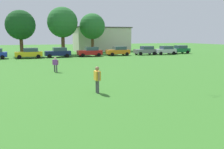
{
  "coord_description": "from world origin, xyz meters",
  "views": [
    {
      "loc": [
        -1.76,
        0.74,
        3.65
      ],
      "look_at": [
        2.13,
        11.1,
        1.94
      ],
      "focal_mm": 40.29,
      "sensor_mm": 36.0,
      "label": 1
    }
  ],
  "objects_px": {
    "parked_car_navy_2": "(58,52)",
    "parked_car_orange_4": "(118,51)",
    "parked_car_yellow_1": "(29,53)",
    "tree_right": "(62,22)",
    "bystander_midfield": "(55,63)",
    "parked_car_green_7": "(180,49)",
    "parked_car_silver_6": "(165,50)",
    "tree_far_right": "(92,26)",
    "parked_car_red_3": "(90,52)",
    "parked_car_gray_5": "(146,50)",
    "tree_center": "(20,25)",
    "adult_bystander": "(97,77)"
  },
  "relations": [
    {
      "from": "parked_car_orange_4",
      "to": "parked_car_red_3",
      "type": "bearing_deg",
      "value": 1.83
    },
    {
      "from": "bystander_midfield",
      "to": "parked_car_silver_6",
      "type": "relative_size",
      "value": 0.35
    },
    {
      "from": "adult_bystander",
      "to": "parked_car_red_3",
      "type": "bearing_deg",
      "value": -14.41
    },
    {
      "from": "parked_car_red_3",
      "to": "tree_right",
      "type": "relative_size",
      "value": 0.47
    },
    {
      "from": "parked_car_yellow_1",
      "to": "parked_car_navy_2",
      "type": "relative_size",
      "value": 1.0
    },
    {
      "from": "adult_bystander",
      "to": "parked_car_red_3",
      "type": "height_order",
      "value": "adult_bystander"
    },
    {
      "from": "parked_car_yellow_1",
      "to": "tree_right",
      "type": "relative_size",
      "value": 0.47
    },
    {
      "from": "parked_car_silver_6",
      "to": "bystander_midfield",
      "type": "bearing_deg",
      "value": 35.67
    },
    {
      "from": "parked_car_silver_6",
      "to": "tree_right",
      "type": "xyz_separation_m",
      "value": [
        -18.76,
        7.49,
        5.37
      ]
    },
    {
      "from": "bystander_midfield",
      "to": "parked_car_red_3",
      "type": "relative_size",
      "value": 0.35
    },
    {
      "from": "parked_car_red_3",
      "to": "parked_car_gray_5",
      "type": "height_order",
      "value": "same"
    },
    {
      "from": "parked_car_yellow_1",
      "to": "parked_car_gray_5",
      "type": "xyz_separation_m",
      "value": [
        21.53,
        0.03,
        0.0
      ]
    },
    {
      "from": "parked_car_gray_5",
      "to": "tree_far_right",
      "type": "relative_size",
      "value": 0.52
    },
    {
      "from": "parked_car_gray_5",
      "to": "tree_far_right",
      "type": "height_order",
      "value": "tree_far_right"
    },
    {
      "from": "parked_car_red_3",
      "to": "parked_car_navy_2",
      "type": "bearing_deg",
      "value": -2.13
    },
    {
      "from": "parked_car_orange_4",
      "to": "parked_car_green_7",
      "type": "height_order",
      "value": "same"
    },
    {
      "from": "tree_far_right",
      "to": "parked_car_navy_2",
      "type": "bearing_deg",
      "value": -139.21
    },
    {
      "from": "tree_center",
      "to": "parked_car_green_7",
      "type": "bearing_deg",
      "value": -7.93
    },
    {
      "from": "adult_bystander",
      "to": "tree_far_right",
      "type": "relative_size",
      "value": 0.21
    },
    {
      "from": "parked_car_yellow_1",
      "to": "parked_car_red_3",
      "type": "relative_size",
      "value": 1.0
    },
    {
      "from": "tree_center",
      "to": "tree_right",
      "type": "relative_size",
      "value": 0.89
    },
    {
      "from": "parked_car_yellow_1",
      "to": "tree_center",
      "type": "height_order",
      "value": "tree_center"
    },
    {
      "from": "parked_car_green_7",
      "to": "tree_far_right",
      "type": "height_order",
      "value": "tree_far_right"
    },
    {
      "from": "parked_car_navy_2",
      "to": "parked_car_silver_6",
      "type": "bearing_deg",
      "value": 177.6
    },
    {
      "from": "parked_car_yellow_1",
      "to": "parked_car_silver_6",
      "type": "bearing_deg",
      "value": 178.61
    },
    {
      "from": "parked_car_yellow_1",
      "to": "parked_car_green_7",
      "type": "distance_m",
      "value": 29.89
    },
    {
      "from": "bystander_midfield",
      "to": "parked_car_orange_4",
      "type": "xyz_separation_m",
      "value": [
        14.1,
        17.88,
        -0.04
      ]
    },
    {
      "from": "bystander_midfield",
      "to": "tree_right",
      "type": "height_order",
      "value": "tree_right"
    },
    {
      "from": "parked_car_gray_5",
      "to": "parked_car_orange_4",
      "type": "bearing_deg",
      "value": -1.93
    },
    {
      "from": "parked_car_navy_2",
      "to": "parked_car_silver_6",
      "type": "height_order",
      "value": "same"
    },
    {
      "from": "parked_car_navy_2",
      "to": "parked_car_orange_4",
      "type": "xyz_separation_m",
      "value": [
        11.12,
        -0.03,
        0.0
      ]
    },
    {
      "from": "parked_car_red_3",
      "to": "parked_car_yellow_1",
      "type": "bearing_deg",
      "value": 0.24
    },
    {
      "from": "parked_car_yellow_1",
      "to": "tree_far_right",
      "type": "distance_m",
      "value": 15.56
    },
    {
      "from": "parked_car_red_3",
      "to": "tree_far_right",
      "type": "relative_size",
      "value": 0.52
    },
    {
      "from": "adult_bystander",
      "to": "parked_car_gray_5",
      "type": "distance_m",
      "value": 33.78
    },
    {
      "from": "parked_car_gray_5",
      "to": "parked_car_green_7",
      "type": "relative_size",
      "value": 1.0
    },
    {
      "from": "bystander_midfield",
      "to": "parked_car_yellow_1",
      "type": "height_order",
      "value": "parked_car_yellow_1"
    },
    {
      "from": "parked_car_gray_5",
      "to": "parked_car_green_7",
      "type": "xyz_separation_m",
      "value": [
        8.35,
        0.76,
        0.0
      ]
    },
    {
      "from": "parked_car_red_3",
      "to": "parked_car_gray_5",
      "type": "bearing_deg",
      "value": 179.93
    },
    {
      "from": "bystander_midfield",
      "to": "tree_right",
      "type": "xyz_separation_m",
      "value": [
        4.98,
        24.54,
        5.33
      ]
    },
    {
      "from": "parked_car_green_7",
      "to": "parked_car_red_3",
      "type": "bearing_deg",
      "value": 2.19
    },
    {
      "from": "adult_bystander",
      "to": "parked_car_silver_6",
      "type": "distance_m",
      "value": 35.63
    },
    {
      "from": "parked_car_red_3",
      "to": "tree_right",
      "type": "xyz_separation_m",
      "value": [
        -3.6,
        6.83,
        5.37
      ]
    },
    {
      "from": "parked_car_yellow_1",
      "to": "parked_car_orange_4",
      "type": "relative_size",
      "value": 1.0
    },
    {
      "from": "parked_car_navy_2",
      "to": "tree_far_right",
      "type": "relative_size",
      "value": 0.52
    },
    {
      "from": "parked_car_red_3",
      "to": "tree_far_right",
      "type": "bearing_deg",
      "value": -109.49
    },
    {
      "from": "parked_car_red_3",
      "to": "tree_center",
      "type": "height_order",
      "value": "tree_center"
    },
    {
      "from": "adult_bystander",
      "to": "parked_car_silver_6",
      "type": "height_order",
      "value": "adult_bystander"
    },
    {
      "from": "parked_car_red_3",
      "to": "bystander_midfield",
      "type": "bearing_deg",
      "value": 64.15
    },
    {
      "from": "tree_center",
      "to": "tree_far_right",
      "type": "xyz_separation_m",
      "value": [
        13.96,
        2.2,
        0.01
      ]
    }
  ]
}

